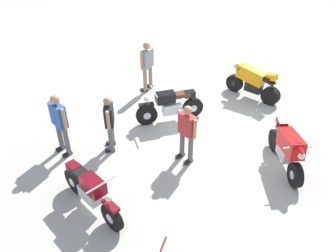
% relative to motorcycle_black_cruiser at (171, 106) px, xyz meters
% --- Properties ---
extents(ground_plane, '(40.00, 40.00, 0.00)m').
position_rel_motorcycle_black_cruiser_xyz_m(ground_plane, '(-0.31, 1.33, -0.52)').
color(ground_plane, '#B7B2A8').
extents(motorcycle_black_cruiser, '(1.86, 1.16, 1.09)m').
position_rel_motorcycle_black_cruiser_xyz_m(motorcycle_black_cruiser, '(0.00, 0.00, 0.00)').
color(motorcycle_black_cruiser, black).
rests_on(motorcycle_black_cruiser, ground).
extents(motorcycle_orange_sportbike, '(0.70, 1.96, 1.14)m').
position_rel_motorcycle_black_cruiser_xyz_m(motorcycle_orange_sportbike, '(-2.88, 1.04, 0.07)').
color(motorcycle_orange_sportbike, black).
rests_on(motorcycle_orange_sportbike, ground).
extents(motorcycle_red_sportbike, '(1.47, 1.56, 1.14)m').
position_rel_motorcycle_black_cruiser_xyz_m(motorcycle_red_sportbike, '(-0.42, 3.53, 0.07)').
color(motorcycle_red_sportbike, black).
rests_on(motorcycle_red_sportbike, ground).
extents(motorcycle_maroon_cruiser, '(0.70, 2.09, 1.09)m').
position_rel_motorcycle_black_cruiser_xyz_m(motorcycle_maroon_cruiser, '(3.74, 1.11, 0.00)').
color(motorcycle_maroon_cruiser, black).
rests_on(motorcycle_maroon_cruiser, ground).
extents(person_in_blue_shirt, '(0.32, 0.67, 1.74)m').
position_rel_motorcycle_black_cruiser_xyz_m(person_in_blue_shirt, '(3.03, -1.04, 0.48)').
color(person_in_blue_shirt, '#59595B').
rests_on(person_in_blue_shirt, ground).
extents(person_in_gray_shirt, '(0.67, 0.40, 1.74)m').
position_rel_motorcycle_black_cruiser_xyz_m(person_in_gray_shirt, '(-0.87, -1.87, 0.48)').
color(person_in_gray_shirt, gray).
rests_on(person_in_gray_shirt, ground).
extents(person_in_black_shirt, '(0.52, 0.54, 1.58)m').
position_rel_motorcycle_black_cruiser_xyz_m(person_in_black_shirt, '(2.07, -0.25, 0.37)').
color(person_in_black_shirt, '#59595B').
rests_on(person_in_black_shirt, ground).
extents(person_in_red_shirt, '(0.35, 0.64, 1.61)m').
position_rel_motorcycle_black_cruiser_xyz_m(person_in_red_shirt, '(1.06, 1.52, 0.39)').
color(person_in_red_shirt, '#59595B').
rests_on(person_in_red_shirt, ground).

